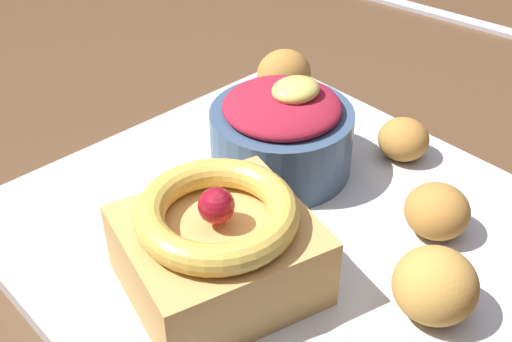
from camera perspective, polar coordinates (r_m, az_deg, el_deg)
The scene contains 9 objects.
dining_table at distance 0.51m, azimuth -6.45°, elevation -12.41°, with size 1.28×0.92×0.73m.
front_plate at distance 0.43m, azimuth 1.83°, elevation -4.84°, with size 0.31×0.31×0.01m, color silver.
cake_slice at distance 0.36m, azimuth -3.30°, elevation -6.44°, with size 0.12×0.11×0.07m.
berry_ramekin at distance 0.45m, azimuth 2.25°, elevation 3.40°, with size 0.10×0.10×0.07m.
fritter_front at distance 0.42m, azimuth 15.43°, elevation -3.38°, with size 0.04×0.04×0.03m, color #BC7F38.
fritter_middle at distance 0.48m, azimuth 12.66°, elevation 2.71°, with size 0.04×0.04×0.03m, color #BC7F38.
fritter_back at distance 0.37m, azimuth 15.27°, elevation -9.55°, with size 0.05×0.05×0.04m, color gold.
fritter_extra at distance 0.54m, azimuth 2.43°, elevation 8.40°, with size 0.05×0.04×0.04m, color #BC7F38.
knife at distance 0.76m, azimuth 14.99°, elevation 13.16°, with size 0.19×0.02×0.00m, color silver.
Camera 1 is at (-0.19, -0.28, 1.02)m, focal length 46.13 mm.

